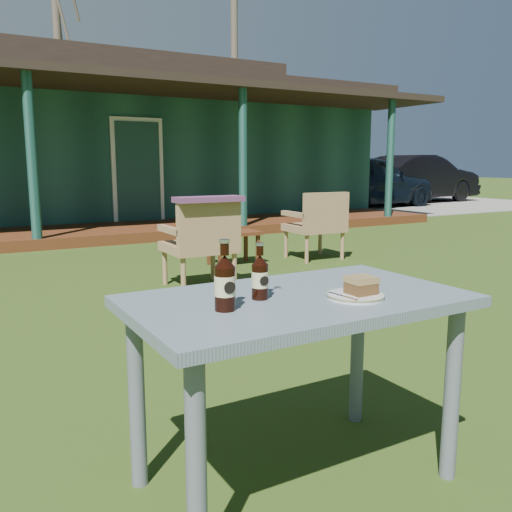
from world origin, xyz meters
TOP-DOWN VIEW (x-y plane):
  - ground at (0.00, 0.00)m, footprint 80.00×80.00m
  - gravel_strip at (10.50, 8.50)m, footprint 9.00×6.00m
  - tree_mid at (3.00, 18.50)m, footprint 0.28×0.28m
  - tree_right at (9.50, 17.00)m, footprint 0.28×0.28m
  - car_near at (8.89, 8.19)m, footprint 4.40×2.18m
  - car_far at (11.59, 8.94)m, footprint 4.48×1.89m
  - cafe_table at (0.00, -1.60)m, footprint 1.20×0.70m
  - plate at (0.16, -1.73)m, footprint 0.20×0.20m
  - cake_slice at (0.18, -1.73)m, footprint 0.09×0.09m
  - fork at (0.09, -1.74)m, footprint 0.03×0.14m
  - cola_bottle_near at (-0.14, -1.57)m, footprint 0.06×0.06m
  - cola_bottle_far at (-0.31, -1.65)m, footprint 0.07×0.07m
  - bottle_cap at (-0.01, -1.48)m, footprint 0.03×0.03m
  - armchair_left at (1.03, 1.53)m, footprint 0.63×0.59m
  - armchair_right at (2.93, 2.26)m, footprint 0.65×0.61m
  - floral_throw at (1.03, 1.36)m, footprint 0.65×0.22m
  - side_table at (1.85, 2.46)m, footprint 0.60×0.40m

SIDE VIEW (x-z plane):
  - ground at x=0.00m, z-range 0.00..0.00m
  - gravel_strip at x=10.50m, z-range 0.00..0.02m
  - side_table at x=1.85m, z-range 0.14..0.54m
  - armchair_left at x=1.03m, z-range 0.05..0.89m
  - armchair_right at x=2.93m, z-range 0.05..0.90m
  - cafe_table at x=0.00m, z-range 0.26..0.98m
  - car_near at x=8.89m, z-range 0.00..1.44m
  - car_far at x=11.59m, z-range 0.00..1.44m
  - bottle_cap at x=-0.01m, z-range 0.72..0.73m
  - plate at x=0.16m, z-range 0.72..0.74m
  - fork at x=0.09m, z-range 0.73..0.74m
  - cake_slice at x=0.18m, z-range 0.73..0.80m
  - cola_bottle_near at x=-0.14m, z-range 0.70..0.90m
  - cola_bottle_far at x=-0.31m, z-range 0.70..0.93m
  - floral_throw at x=1.03m, z-range 0.84..0.89m
  - tree_mid at x=3.00m, z-range 0.00..9.50m
  - tree_right at x=9.50m, z-range 0.00..11.00m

